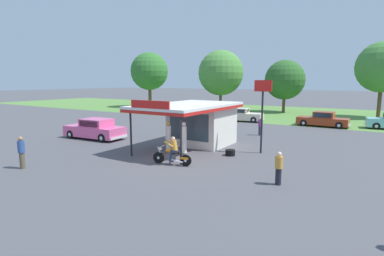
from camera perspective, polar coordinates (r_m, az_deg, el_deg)
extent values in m
plane|color=#4C4C51|center=(17.26, -3.52, -6.41)|extent=(300.00, 300.00, 0.00)
cube|color=#56843D|center=(44.82, 19.40, 2.52)|extent=(120.00, 24.00, 0.01)
cube|color=silver|center=(21.88, 1.92, 0.69)|extent=(3.87, 3.65, 2.87)
cube|color=#384C56|center=(20.35, -0.63, 0.24)|extent=(3.10, 0.05, 1.84)
cube|color=silver|center=(20.12, -0.76, 4.33)|extent=(4.57, 7.91, 0.16)
cube|color=red|center=(20.13, -0.76, 3.82)|extent=(4.57, 7.91, 0.18)
cube|color=red|center=(16.94, -8.00, 4.42)|extent=(2.71, 0.08, 0.44)
cylinder|color=black|center=(16.37, -2.10, -2.07)|extent=(0.12, 0.12, 2.87)
cylinder|color=black|center=(18.65, -11.47, -0.90)|extent=(0.12, 0.12, 2.87)
cube|color=slate|center=(19.75, -4.44, -4.31)|extent=(0.44, 0.44, 0.10)
cylinder|color=silver|center=(19.58, -4.47, -1.87)|extent=(0.34, 0.34, 1.61)
cube|color=white|center=(19.42, -4.79, -1.72)|extent=(0.22, 0.02, 0.28)
sphere|color=#EACC4C|center=(19.43, -4.50, 0.88)|extent=(0.26, 0.26, 0.26)
cube|color=slate|center=(19.08, -1.52, -4.76)|extent=(0.44, 0.44, 0.10)
cylinder|color=silver|center=(18.89, -1.53, -2.17)|extent=(0.34, 0.34, 1.66)
cube|color=white|center=(18.73, -1.83, -2.00)|extent=(0.22, 0.02, 0.28)
sphere|color=white|center=(18.73, -1.54, 0.75)|extent=(0.26, 0.26, 0.26)
cylinder|color=black|center=(16.98, -6.31, -5.58)|extent=(0.65, 0.21, 0.64)
cylinder|color=silver|center=(16.98, -6.31, -5.58)|extent=(0.18, 0.15, 0.16)
cylinder|color=black|center=(16.29, -1.20, -6.15)|extent=(0.65, 0.21, 0.64)
cylinder|color=silver|center=(16.29, -1.20, -6.15)|extent=(0.18, 0.15, 0.16)
ellipsoid|color=orange|center=(16.55, -4.14, -4.29)|extent=(0.59, 0.34, 0.24)
cube|color=#59595E|center=(16.62, -3.97, -5.52)|extent=(0.48, 0.31, 0.36)
cube|color=black|center=(16.42, -3.03, -4.60)|extent=(0.52, 0.34, 0.10)
cylinder|color=silver|center=(16.87, -6.03, -4.70)|extent=(0.38, 0.13, 0.71)
cylinder|color=silver|center=(16.73, -5.68, -3.47)|extent=(0.16, 0.70, 0.04)
sphere|color=silver|center=(16.81, -5.98, -3.97)|extent=(0.16, 0.16, 0.16)
cube|color=orange|center=(16.28, -1.36, -5.72)|extent=(0.46, 0.26, 0.12)
cylinder|color=silver|center=(16.36, -2.91, -6.24)|extent=(0.71, 0.20, 0.18)
cube|color=#2D3351|center=(16.43, -3.26, -4.38)|extent=(0.45, 0.41, 0.14)
cylinder|color=#2D3351|center=(16.47, -4.12, -5.79)|extent=(0.16, 0.25, 0.56)
cylinder|color=#2D3351|center=(16.75, -3.64, -5.53)|extent=(0.16, 0.25, 0.56)
cylinder|color=gold|center=(16.38, -3.40, -3.29)|extent=(0.46, 0.39, 0.60)
sphere|color=beige|center=(16.33, -3.60, -1.99)|extent=(0.22, 0.22, 0.22)
cylinder|color=gold|center=(16.29, -4.46, -3.08)|extent=(0.54, 0.18, 0.31)
cylinder|color=gold|center=(16.64, -3.85, -2.81)|extent=(0.54, 0.18, 0.31)
cube|color=#E55993|center=(25.34, -17.97, -0.57)|extent=(5.10, 2.32, 0.81)
cube|color=#E55993|center=(25.03, -17.59, 0.98)|extent=(2.35, 1.88, 0.61)
cube|color=#283847|center=(25.82, -19.31, 1.13)|extent=(0.16, 1.52, 0.49)
cube|color=#283847|center=(24.46, -18.99, 0.74)|extent=(1.89, 0.17, 0.46)
cube|color=#283847|center=(25.63, -16.26, 1.22)|extent=(1.89, 0.17, 0.46)
cube|color=silver|center=(27.22, -21.66, -0.75)|extent=(0.26, 1.85, 0.18)
cube|color=silver|center=(23.67, -13.67, -1.73)|extent=(0.26, 1.85, 0.18)
sphere|color=white|center=(26.78, -22.71, -0.25)|extent=(0.18, 0.18, 0.18)
sphere|color=white|center=(27.58, -20.73, 0.11)|extent=(0.18, 0.18, 0.18)
cylinder|color=black|center=(26.01, -21.99, -1.12)|extent=(0.67, 0.25, 0.66)
cylinder|color=silver|center=(26.01, -21.99, -1.12)|extent=(0.31, 0.24, 0.30)
cylinder|color=black|center=(27.21, -19.07, -0.55)|extent=(0.67, 0.25, 0.66)
cylinder|color=silver|center=(27.21, -19.07, -0.55)|extent=(0.31, 0.24, 0.30)
cylinder|color=black|center=(23.56, -16.65, -1.82)|extent=(0.67, 0.25, 0.66)
cylinder|color=silver|center=(23.56, -16.65, -1.82)|extent=(0.31, 0.24, 0.30)
cylinder|color=black|center=(24.88, -13.72, -1.16)|extent=(0.67, 0.25, 0.66)
cylinder|color=silver|center=(24.88, -13.72, -1.16)|extent=(0.31, 0.24, 0.30)
cube|color=#993819|center=(33.28, 23.43, 1.20)|extent=(4.86, 1.86, 0.72)
cube|color=#993819|center=(33.19, 23.66, 2.32)|extent=(1.92, 1.59, 0.61)
cube|color=#283847|center=(33.36, 22.10, 2.44)|extent=(0.07, 1.38, 0.48)
cube|color=#283847|center=(32.44, 23.44, 2.20)|extent=(1.61, 0.06, 0.46)
cube|color=#283847|center=(33.94, 23.88, 2.43)|extent=(1.61, 0.06, 0.46)
cube|color=silver|center=(33.80, 19.33, 1.13)|extent=(0.15, 1.68, 0.18)
cube|color=silver|center=(33.00, 27.58, 0.44)|extent=(0.15, 1.68, 0.18)
sphere|color=white|center=(33.22, 19.10, 1.49)|extent=(0.18, 0.18, 0.18)
sphere|color=white|center=(34.31, 19.57, 1.69)|extent=(0.18, 0.18, 0.18)
cylinder|color=black|center=(32.82, 20.34, 0.91)|extent=(0.66, 0.21, 0.66)
cylinder|color=silver|center=(32.82, 20.34, 0.91)|extent=(0.30, 0.23, 0.30)
cylinder|color=black|center=(34.42, 20.96, 1.22)|extent=(0.66, 0.21, 0.66)
cylinder|color=silver|center=(34.42, 20.96, 1.22)|extent=(0.30, 0.23, 0.30)
cylinder|color=black|center=(32.26, 26.02, 0.44)|extent=(0.66, 0.21, 0.66)
cylinder|color=silver|center=(32.26, 26.02, 0.44)|extent=(0.30, 0.23, 0.30)
cylinder|color=black|center=(33.89, 26.38, 0.78)|extent=(0.66, 0.21, 0.66)
cylinder|color=silver|center=(33.89, 26.38, 0.78)|extent=(0.30, 0.23, 0.30)
cube|color=#283847|center=(34.29, 32.59, 2.01)|extent=(0.23, 1.36, 0.44)
cube|color=silver|center=(34.21, 29.97, 0.53)|extent=(0.35, 1.67, 0.18)
sphere|color=white|center=(33.61, 30.10, 0.98)|extent=(0.18, 0.18, 0.18)
sphere|color=white|center=(34.72, 29.91, 1.21)|extent=(0.18, 0.18, 0.18)
cylinder|color=black|center=(33.49, 31.48, 0.31)|extent=(0.68, 0.29, 0.66)
cylinder|color=silver|center=(33.49, 31.48, 0.31)|extent=(0.32, 0.26, 0.30)
cylinder|color=black|center=(35.10, 31.14, 0.67)|extent=(0.68, 0.29, 0.66)
cylinder|color=silver|center=(35.10, 31.14, 0.67)|extent=(0.32, 0.26, 0.30)
cube|color=#2D844C|center=(44.85, -2.09, 3.70)|extent=(5.24, 2.72, 0.71)
cube|color=#2D844C|center=(44.55, -1.76, 4.45)|extent=(2.31, 1.99, 0.51)
cube|color=#283847|center=(45.25, -2.68, 4.51)|extent=(0.29, 1.45, 0.41)
cube|color=#283847|center=(43.97, -2.50, 4.39)|extent=(1.72, 0.33, 0.39)
cube|color=#283847|center=(45.14, -1.04, 4.51)|extent=(1.72, 0.33, 0.39)
cube|color=silver|center=(46.65, -4.32, 3.59)|extent=(0.43, 1.78, 0.18)
cube|color=silver|center=(43.16, 0.33, 3.19)|extent=(0.43, 1.78, 0.18)
sphere|color=white|center=(46.22, -4.87, 3.87)|extent=(0.18, 0.18, 0.18)
sphere|color=white|center=(47.05, -3.80, 3.97)|extent=(0.18, 0.18, 0.18)
cylinder|color=black|center=(45.45, -4.40, 3.48)|extent=(0.68, 0.31, 0.66)
cylinder|color=silver|center=(45.45, -4.40, 3.48)|extent=(0.33, 0.27, 0.30)
cylinder|color=black|center=(46.67, -2.83, 3.64)|extent=(0.68, 0.31, 0.66)
cylinder|color=silver|center=(46.67, -2.83, 3.64)|extent=(0.33, 0.27, 0.30)
cylinder|color=black|center=(43.06, -1.28, 3.21)|extent=(0.68, 0.31, 0.66)
cylinder|color=silver|center=(43.06, -1.28, 3.21)|extent=(0.33, 0.27, 0.30)
cylinder|color=black|center=(44.36, 0.29, 3.38)|extent=(0.68, 0.31, 0.66)
cylinder|color=silver|center=(44.36, 0.29, 3.38)|extent=(0.33, 0.27, 0.30)
cube|color=beige|center=(35.10, 9.36, 2.22)|extent=(4.88, 2.54, 0.78)
cube|color=beige|center=(35.10, 8.95, 3.30)|extent=(2.20, 1.94, 0.53)
cube|color=#283847|center=(34.86, 10.49, 3.22)|extent=(0.25, 1.48, 0.42)
cube|color=#283847|center=(35.89, 9.30, 3.41)|extent=(1.67, 0.26, 0.40)
cube|color=#283847|center=(34.31, 8.59, 3.18)|extent=(1.67, 0.26, 0.40)
cube|color=silver|center=(34.61, 13.13, 1.56)|extent=(0.37, 1.81, 0.18)
cube|color=silver|center=(35.80, 5.69, 1.98)|extent=(0.37, 1.81, 0.18)
sphere|color=white|center=(35.17, 13.35, 2.17)|extent=(0.18, 0.18, 0.18)
sphere|color=white|center=(33.98, 12.96, 1.96)|extent=(0.18, 0.18, 0.18)
cylinder|color=black|center=(35.63, 12.18, 1.85)|extent=(0.68, 0.29, 0.66)
cylinder|color=silver|center=(35.63, 12.18, 1.85)|extent=(0.32, 0.26, 0.30)
cylinder|color=black|center=(33.89, 11.55, 1.52)|extent=(0.68, 0.29, 0.66)
cylinder|color=silver|center=(33.89, 11.55, 1.52)|extent=(0.32, 0.26, 0.30)
cylinder|color=black|center=(36.41, 7.30, 2.12)|extent=(0.68, 0.29, 0.66)
cylinder|color=silver|center=(36.41, 7.30, 2.12)|extent=(0.32, 0.26, 0.30)
cylinder|color=black|center=(34.71, 6.44, 1.81)|extent=(0.68, 0.29, 0.66)
cylinder|color=silver|center=(34.71, 6.44, 1.81)|extent=(0.32, 0.26, 0.30)
cube|color=black|center=(41.01, 6.22, 3.24)|extent=(5.40, 2.83, 0.80)
cube|color=black|center=(40.99, 6.04, 4.19)|extent=(2.51, 2.05, 0.56)
cube|color=#283847|center=(40.72, 7.53, 4.13)|extent=(0.32, 1.44, 0.45)
cube|color=#283847|center=(41.77, 6.33, 4.27)|extent=(1.86, 0.40, 0.42)
cube|color=#283847|center=(40.21, 5.74, 4.10)|extent=(1.86, 0.40, 0.42)
cube|color=silver|center=(40.46, 9.78, 2.69)|extent=(0.46, 1.77, 0.18)
cube|color=silver|center=(41.77, 2.76, 2.99)|extent=(0.46, 1.77, 0.18)
sphere|color=white|center=(41.01, 9.97, 3.21)|extent=(0.18, 0.18, 0.18)
sphere|color=white|center=(39.84, 9.63, 3.06)|extent=(0.18, 0.18, 0.18)
cylinder|color=black|center=(41.48, 8.86, 2.90)|extent=(0.69, 0.32, 0.66)
cylinder|color=silver|center=(41.48, 8.86, 2.90)|extent=(0.33, 0.27, 0.30)
cylinder|color=black|center=(39.78, 8.33, 2.66)|extent=(0.69, 0.32, 0.66)
cylinder|color=silver|center=(39.78, 8.33, 2.66)|extent=(0.33, 0.27, 0.30)
cylinder|color=black|center=(42.35, 4.23, 3.10)|extent=(0.69, 0.32, 0.66)
cylinder|color=silver|center=(42.35, 4.23, 3.10)|extent=(0.33, 0.27, 0.30)
cylinder|color=black|center=(40.68, 3.52, 2.87)|extent=(0.69, 0.32, 0.66)
cylinder|color=silver|center=(40.68, 3.52, 2.87)|extent=(0.33, 0.27, 0.30)
cylinder|color=black|center=(13.99, 16.00, -8.79)|extent=(0.26, 0.26, 0.75)
cylinder|color=gold|center=(13.81, 16.11, -6.25)|extent=(0.34, 0.34, 0.53)
sphere|color=beige|center=(13.72, 16.18, -4.76)|extent=(0.20, 0.20, 0.20)
cylinder|color=brown|center=(18.18, -29.43, -5.36)|extent=(0.26, 0.26, 0.86)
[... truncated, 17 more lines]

